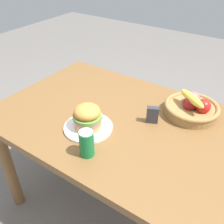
{
  "coord_description": "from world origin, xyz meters",
  "views": [
    {
      "loc": [
        0.55,
        -0.92,
        1.54
      ],
      "look_at": [
        -0.04,
        -0.05,
        0.81
      ],
      "focal_mm": 40.46,
      "sensor_mm": 36.0,
      "label": 1
    }
  ],
  "objects_px": {
    "sandwich": "(87,116)",
    "napkin_holder": "(152,115)",
    "soda_can": "(87,143)",
    "fruit_basket": "(192,107)",
    "plate": "(88,127)"
  },
  "relations": [
    {
      "from": "soda_can",
      "to": "napkin_holder",
      "type": "relative_size",
      "value": 1.4
    },
    {
      "from": "fruit_basket",
      "to": "napkin_holder",
      "type": "distance_m",
      "value": 0.23
    },
    {
      "from": "napkin_holder",
      "to": "sandwich",
      "type": "bearing_deg",
      "value": -162.21
    },
    {
      "from": "sandwich",
      "to": "fruit_basket",
      "type": "bearing_deg",
      "value": 46.78
    },
    {
      "from": "plate",
      "to": "fruit_basket",
      "type": "bearing_deg",
      "value": 46.78
    },
    {
      "from": "plate",
      "to": "fruit_basket",
      "type": "relative_size",
      "value": 0.85
    },
    {
      "from": "soda_can",
      "to": "fruit_basket",
      "type": "height_order",
      "value": "fruit_basket"
    },
    {
      "from": "plate",
      "to": "soda_can",
      "type": "bearing_deg",
      "value": -52.58
    },
    {
      "from": "soda_can",
      "to": "fruit_basket",
      "type": "bearing_deg",
      "value": 63.82
    },
    {
      "from": "sandwich",
      "to": "napkin_holder",
      "type": "relative_size",
      "value": 1.6
    },
    {
      "from": "soda_can",
      "to": "napkin_holder",
      "type": "distance_m",
      "value": 0.39
    },
    {
      "from": "sandwich",
      "to": "fruit_basket",
      "type": "distance_m",
      "value": 0.56
    },
    {
      "from": "sandwich",
      "to": "soda_can",
      "type": "height_order",
      "value": "sandwich"
    },
    {
      "from": "fruit_basket",
      "to": "napkin_holder",
      "type": "bearing_deg",
      "value": -128.38
    },
    {
      "from": "plate",
      "to": "fruit_basket",
      "type": "height_order",
      "value": "fruit_basket"
    }
  ]
}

